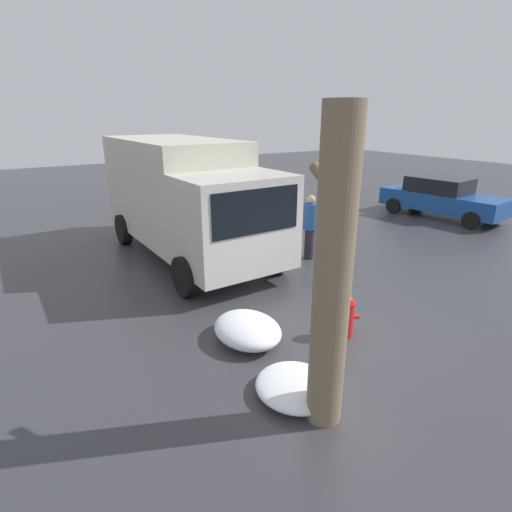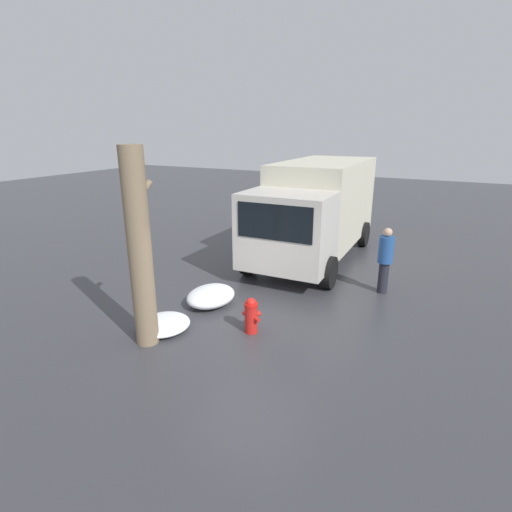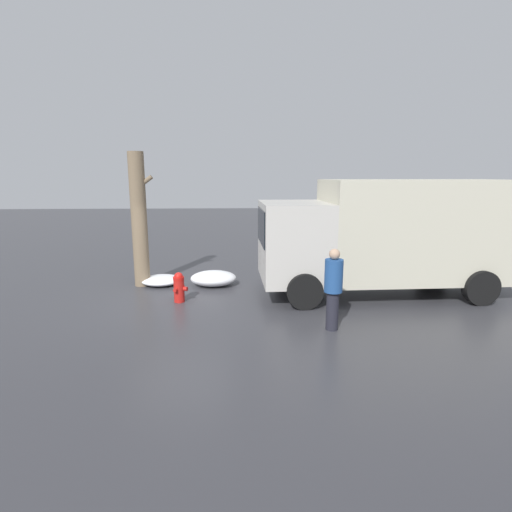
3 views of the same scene
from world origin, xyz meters
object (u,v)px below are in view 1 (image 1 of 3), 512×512
object	(u,v)px
fire_hydrant	(346,315)
tree_trunk	(332,279)
delivery_truck	(185,194)
pedestrian	(310,225)
parked_car	(441,197)

from	to	relation	value
fire_hydrant	tree_trunk	distance (m)	2.67
tree_trunk	delivery_truck	world-z (taller)	tree_trunk
fire_hydrant	delivery_truck	bearing A→B (deg)	26.21
pedestrian	fire_hydrant	bearing A→B (deg)	-16.13
tree_trunk	pedestrian	xyz separation A→B (m)	(4.88, -3.78, -1.01)
fire_hydrant	pedestrian	xyz separation A→B (m)	(3.54, -2.08, 0.56)
pedestrian	parked_car	world-z (taller)	pedestrian
delivery_truck	pedestrian	world-z (taller)	delivery_truck
tree_trunk	pedestrian	size ratio (longest dim) A/B	2.22
parked_car	delivery_truck	bearing A→B (deg)	-13.16
delivery_truck	parked_car	bearing A→B (deg)	172.02
pedestrian	tree_trunk	bearing A→B (deg)	-23.44
tree_trunk	pedestrian	distance (m)	6.25
pedestrian	parked_car	size ratio (longest dim) A/B	0.38
delivery_truck	parked_car	distance (m)	10.12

